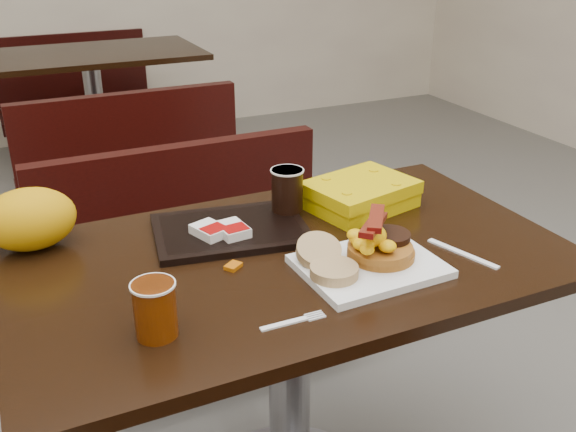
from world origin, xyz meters
name	(u,v)px	position (x,y,z in m)	size (l,w,h in m)	color
table_near	(290,391)	(0.00, 0.00, 0.38)	(1.20, 0.70, 0.75)	black
bench_near_n	(200,268)	(0.00, 0.70, 0.36)	(1.00, 0.46, 0.72)	black
table_far	(97,119)	(0.00, 2.60, 0.38)	(1.20, 0.70, 0.75)	black
bench_far_s	(123,158)	(0.00, 1.90, 0.36)	(1.00, 0.46, 0.72)	black
bench_far_n	(78,94)	(0.00, 3.30, 0.36)	(1.00, 0.46, 0.72)	black
platter	(370,266)	(0.12, -0.13, 0.76)	(0.28, 0.22, 0.02)	white
pancake_stack	(381,250)	(0.15, -0.12, 0.78)	(0.14, 0.14, 0.03)	#AA671C
sausage_patty	(390,236)	(0.18, -0.11, 0.80)	(0.09, 0.09, 0.01)	black
scrambled_eggs	(374,238)	(0.13, -0.13, 0.82)	(0.09, 0.08, 0.05)	#FFE605
bacon_strips	(374,223)	(0.13, -0.13, 0.85)	(0.16, 0.07, 0.01)	#4C0605
muffin_bottom	(334,271)	(0.03, -0.15, 0.78)	(0.10, 0.10, 0.02)	tan
muffin_top	(319,251)	(0.03, -0.08, 0.79)	(0.09, 0.09, 0.02)	tan
coffee_cup_near	(155,310)	(-0.34, -0.18, 0.80)	(0.07, 0.07, 0.10)	#842E04
fork	(284,324)	(-0.13, -0.24, 0.75)	(0.13, 0.02, 0.00)	white
knife	(462,253)	(0.34, -0.16, 0.75)	(0.18, 0.01, 0.00)	white
condiment_syrup	(233,266)	(-0.13, -0.01, 0.75)	(0.03, 0.03, 0.01)	#AE5207
condiment_ketchup	(252,244)	(-0.06, 0.07, 0.76)	(0.04, 0.03, 0.01)	#8C0504
tray	(231,230)	(-0.08, 0.15, 0.76)	(0.35, 0.25, 0.02)	black
hashbrown_sleeve_left	(210,231)	(-0.14, 0.13, 0.78)	(0.06, 0.08, 0.02)	silver
hashbrown_sleeve_right	(232,230)	(-0.09, 0.11, 0.78)	(0.06, 0.08, 0.02)	silver
coffee_cup_far	(287,190)	(0.08, 0.18, 0.82)	(0.08, 0.08, 0.10)	black
clamshell	(360,194)	(0.27, 0.15, 0.78)	(0.25, 0.19, 0.07)	#CBA903
paper_bag	(29,219)	(-0.50, 0.27, 0.82)	(0.20, 0.15, 0.14)	#CA8406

